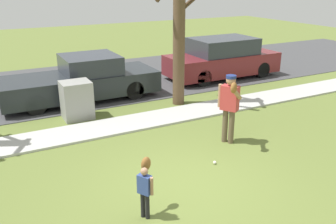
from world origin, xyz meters
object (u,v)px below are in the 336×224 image
object	(u,v)px
baseball	(215,163)
parked_suv_maroon	(222,59)
person_child	(145,181)
utility_cabinet	(77,100)
person_adult	(230,102)
street_tree_near	(179,21)
parked_pickup_dark	(82,80)

from	to	relation	value
baseball	parked_suv_maroon	distance (m)	7.83
person_child	utility_cabinet	bearing A→B (deg)	57.04
person_adult	baseball	size ratio (longest dim) A/B	23.64
person_child	utility_cabinet	distance (m)	5.30
street_tree_near	parked_suv_maroon	size ratio (longest dim) A/B	1.07
street_tree_near	parked_suv_maroon	bearing A→B (deg)	33.40
street_tree_near	parked_pickup_dark	bearing A→B (deg)	143.99
person_child	parked_pickup_dark	world-z (taller)	parked_pickup_dark
person_child	street_tree_near	distance (m)	6.48
person_child	parked_suv_maroon	size ratio (longest dim) A/B	0.22
baseball	parked_suv_maroon	xyz separation A→B (m)	(4.65, 6.25, 0.75)
street_tree_near	parked_pickup_dark	distance (m)	3.86
baseball	parked_suv_maroon	world-z (taller)	parked_suv_maroon
person_child	baseball	size ratio (longest dim) A/B	13.77
street_tree_near	parked_pickup_dark	xyz separation A→B (m)	(-2.67, 1.94, -2.01)
baseball	utility_cabinet	distance (m)	4.76
utility_cabinet	parked_pickup_dark	world-z (taller)	parked_pickup_dark
street_tree_near	parked_suv_maroon	world-z (taller)	street_tree_near
person_child	parked_pickup_dark	bearing A→B (deg)	52.28
baseball	person_adult	bearing A→B (deg)	40.43
street_tree_near	parked_pickup_dark	size ratio (longest dim) A/B	0.97
utility_cabinet	street_tree_near	size ratio (longest dim) A/B	0.22
person_adult	parked_suv_maroon	size ratio (longest dim) A/B	0.37
person_child	parked_suv_maroon	world-z (taller)	parked_suv_maroon
person_child	utility_cabinet	size ratio (longest dim) A/B	0.91
baseball	utility_cabinet	size ratio (longest dim) A/B	0.07
person_adult	person_child	distance (m)	3.58
person_adult	parked_suv_maroon	bearing A→B (deg)	-155.16
person_adult	baseball	distance (m)	1.62
utility_cabinet	parked_pickup_dark	bearing A→B (deg)	69.30
parked_suv_maroon	person_child	bearing A→B (deg)	46.82
baseball	street_tree_near	distance (m)	5.05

